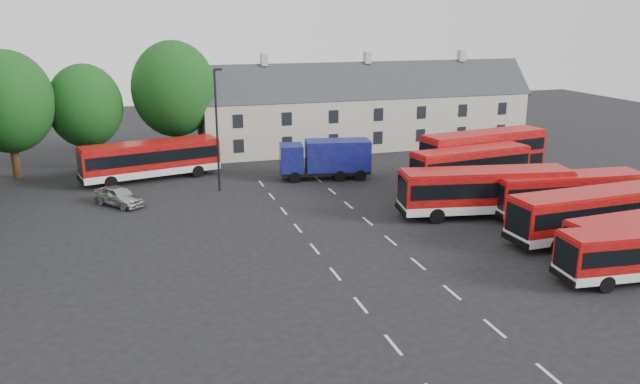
{
  "coord_description": "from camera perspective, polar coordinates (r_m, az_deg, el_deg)",
  "views": [
    {
      "loc": [
        -10.03,
        -32.12,
        13.71
      ],
      "look_at": [
        1.75,
        6.66,
        2.2
      ],
      "focal_mm": 35.0,
      "sensor_mm": 36.0,
      "label": 1
    }
  ],
  "objects": [
    {
      "name": "lane_markings",
      "position": [
        38.85,
        3.07,
        -4.83
      ],
      "size": [
        5.15,
        33.8,
        0.01
      ],
      "color": "beige",
      "rests_on": "ground"
    },
    {
      "name": "lamppost",
      "position": [
        50.1,
        -9.39,
        5.89
      ],
      "size": [
        0.68,
        0.29,
        9.78
      ],
      "rotation": [
        0.0,
        0.0,
        -0.09
      ],
      "color": "black",
      "rests_on": "ground"
    },
    {
      "name": "bus_north",
      "position": [
        55.54,
        -15.23,
        3.09
      ],
      "size": [
        11.93,
        5.22,
        3.29
      ],
      "rotation": [
        0.0,
        0.0,
        0.23
      ],
      "color": "silver",
      "rests_on": "ground"
    },
    {
      "name": "terrace_houses",
      "position": [
        67.33,
        4.24,
        7.4
      ],
      "size": [
        35.7,
        7.13,
        10.06
      ],
      "color": "beige",
      "rests_on": "ground"
    },
    {
      "name": "bus_row_c",
      "position": [
        42.59,
        23.68,
        -1.59
      ],
      "size": [
        11.43,
        3.21,
        3.2
      ],
      "rotation": [
        0.0,
        0.0,
        0.05
      ],
      "color": "silver",
      "rests_on": "ground"
    },
    {
      "name": "bus_dd_north",
      "position": [
        53.12,
        14.69,
        3.26
      ],
      "size": [
        11.39,
        4.31,
        4.56
      ],
      "rotation": [
        0.0,
        0.0,
        0.16
      ],
      "color": "silver",
      "rests_on": "ground"
    },
    {
      "name": "bus_row_d",
      "position": [
        47.09,
        21.74,
        0.11
      ],
      "size": [
        11.05,
        3.51,
        3.07
      ],
      "rotation": [
        0.0,
        0.0,
        -0.1
      ],
      "color": "silver",
      "rests_on": "ground"
    },
    {
      "name": "ground",
      "position": [
        36.34,
        0.41,
        -6.31
      ],
      "size": [
        140.0,
        140.0,
        0.0
      ],
      "primitive_type": "plane",
      "color": "black",
      "rests_on": "ground"
    },
    {
      "name": "box_truck",
      "position": [
        53.86,
        0.58,
        3.18
      ],
      "size": [
        8.03,
        3.73,
        3.38
      ],
      "rotation": [
        0.0,
        0.0,
        -0.18
      ],
      "color": "black",
      "rests_on": "ground"
    },
    {
      "name": "bus_row_e",
      "position": [
        45.18,
        14.88,
        0.33
      ],
      "size": [
        12.24,
        4.67,
        3.38
      ],
      "rotation": [
        0.0,
        0.0,
        -0.17
      ],
      "color": "silver",
      "rests_on": "ground"
    },
    {
      "name": "bus_dd_south",
      "position": [
        49.21,
        13.56,
        1.96
      ],
      "size": [
        9.91,
        3.5,
        3.98
      ],
      "rotation": [
        0.0,
        0.0,
        0.14
      ],
      "color": "silver",
      "rests_on": "ground"
    },
    {
      "name": "silver_car",
      "position": [
        48.81,
        -17.9,
        -0.35
      ],
      "size": [
        4.06,
        4.47,
        1.47
      ],
      "primitive_type": "imported",
      "rotation": [
        0.0,
        0.0,
        0.67
      ],
      "color": "#B1B2B9",
      "rests_on": "ground"
    }
  ]
}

